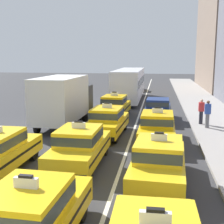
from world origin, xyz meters
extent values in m
cube|color=silver|center=(-1.60, 20.00, 0.00)|extent=(0.14, 80.00, 0.01)
cube|color=silver|center=(1.60, 20.00, 0.00)|extent=(0.14, 80.00, 0.01)
cylinder|color=black|center=(-3.86, 9.75, 0.32)|extent=(0.25, 0.64, 0.64)
cylinder|color=black|center=(-2.39, 9.73, 0.32)|extent=(0.25, 0.64, 0.64)
cube|color=black|center=(-3.11, 10.42, 0.42)|extent=(1.71, 0.17, 0.20)
cylinder|color=black|center=(-3.98, 18.22, 0.32)|extent=(0.26, 0.65, 0.64)
cylinder|color=black|center=(-2.08, 18.17, 0.32)|extent=(0.26, 0.65, 0.64)
cylinder|color=black|center=(-4.08, 14.32, 0.32)|extent=(0.26, 0.65, 0.64)
cylinder|color=black|center=(-2.18, 14.27, 0.32)|extent=(0.26, 0.65, 0.64)
cube|color=black|center=(-3.00, 19.17, 1.37)|extent=(2.16, 2.25, 2.10)
cube|color=#2D3842|center=(-2.98, 20.24, 1.67)|extent=(1.93, 0.11, 0.76)
cube|color=silver|center=(-3.09, 15.91, 1.92)|extent=(2.44, 5.26, 2.70)
cylinder|color=black|center=(-0.49, 5.11, 0.32)|extent=(0.26, 0.65, 0.64)
cylinder|color=black|center=(0.99, 5.06, 0.32)|extent=(0.26, 0.65, 0.64)
cube|color=black|center=(0.20, 3.56, 0.72)|extent=(1.96, 4.20, 0.10)
cube|color=yellow|center=(0.19, 3.41, 1.34)|extent=(1.67, 2.15, 0.64)
cube|color=#2D3842|center=(0.19, 3.41, 1.34)|extent=(1.69, 2.18, 0.35)
cube|color=white|center=(0.19, 3.41, 1.78)|extent=(0.56, 0.14, 0.24)
cube|color=black|center=(0.19, 3.41, 1.93)|extent=(0.32, 0.12, 0.06)
cube|color=black|center=(0.28, 5.77, 0.42)|extent=(1.71, 0.20, 0.20)
cylinder|color=black|center=(-0.84, 10.87, 0.32)|extent=(0.25, 0.64, 0.64)
cylinder|color=black|center=(0.64, 10.84, 0.32)|extent=(0.25, 0.64, 0.64)
cylinder|color=black|center=(-0.89, 7.81, 0.32)|extent=(0.25, 0.64, 0.64)
cylinder|color=black|center=(0.58, 7.78, 0.32)|extent=(0.25, 0.64, 0.64)
cube|color=yellow|center=(-0.13, 9.32, 0.67)|extent=(1.88, 4.53, 0.70)
cube|color=black|center=(-0.13, 9.32, 0.72)|extent=(1.89, 4.17, 0.10)
cube|color=yellow|center=(-0.13, 9.17, 1.34)|extent=(1.64, 2.13, 0.64)
cube|color=#2D3842|center=(-0.13, 9.17, 1.34)|extent=(1.66, 2.15, 0.35)
cube|color=white|center=(-0.13, 9.17, 1.78)|extent=(0.56, 0.13, 0.24)
cube|color=black|center=(-0.13, 9.17, 1.93)|extent=(0.32, 0.12, 0.06)
cube|color=black|center=(-0.09, 11.53, 0.42)|extent=(1.71, 0.17, 0.20)
cube|color=black|center=(-0.17, 7.11, 0.42)|extent=(1.71, 0.17, 0.20)
cylinder|color=black|center=(-0.47, 16.00, 0.32)|extent=(0.27, 0.65, 0.64)
cylinder|color=black|center=(1.00, 15.92, 0.32)|extent=(0.27, 0.65, 0.64)
cylinder|color=black|center=(-0.63, 12.94, 0.32)|extent=(0.27, 0.65, 0.64)
cylinder|color=black|center=(0.84, 12.87, 0.32)|extent=(0.27, 0.65, 0.64)
cube|color=yellow|center=(0.18, 14.43, 0.67)|extent=(2.03, 4.59, 0.70)
cube|color=black|center=(0.18, 14.43, 0.72)|extent=(2.03, 4.23, 0.10)
cube|color=yellow|center=(0.18, 14.28, 1.34)|extent=(1.71, 2.18, 0.64)
cube|color=#2D3842|center=(0.18, 14.28, 1.34)|extent=(1.73, 2.20, 0.35)
cube|color=white|center=(0.18, 14.28, 1.78)|extent=(0.57, 0.15, 0.24)
cube|color=black|center=(0.18, 14.28, 1.93)|extent=(0.33, 0.13, 0.06)
cube|color=black|center=(0.30, 16.64, 0.42)|extent=(1.71, 0.23, 0.20)
cube|color=black|center=(0.07, 12.23, 0.42)|extent=(1.71, 0.23, 0.20)
cylinder|color=black|center=(-0.84, 21.42, 0.32)|extent=(0.28, 0.65, 0.64)
cylinder|color=black|center=(0.64, 21.34, 0.32)|extent=(0.28, 0.65, 0.64)
cylinder|color=black|center=(-1.01, 18.36, 0.32)|extent=(0.28, 0.65, 0.64)
cylinder|color=black|center=(0.47, 18.28, 0.32)|extent=(0.28, 0.65, 0.64)
cube|color=yellow|center=(-0.19, 19.85, 0.67)|extent=(2.05, 4.59, 0.70)
cube|color=black|center=(-0.19, 19.85, 0.72)|extent=(2.05, 4.24, 0.10)
cube|color=yellow|center=(-0.19, 19.70, 1.34)|extent=(1.72, 2.19, 0.64)
cube|color=#2D3842|center=(-0.19, 19.70, 1.34)|extent=(1.74, 2.21, 0.35)
cube|color=white|center=(-0.19, 19.70, 1.78)|extent=(0.57, 0.15, 0.24)
cube|color=black|center=(-0.19, 19.70, 1.93)|extent=(0.33, 0.13, 0.06)
cube|color=black|center=(-0.06, 22.06, 0.42)|extent=(1.72, 0.24, 0.20)
cube|color=black|center=(-0.31, 17.64, 0.42)|extent=(1.72, 0.24, 0.20)
cylinder|color=black|center=(-0.96, 32.34, 0.32)|extent=(0.24, 0.64, 0.64)
cylinder|color=black|center=(1.04, 32.34, 0.32)|extent=(0.24, 0.64, 0.64)
cylinder|color=black|center=(-0.96, 25.62, 0.32)|extent=(0.24, 0.64, 0.64)
cylinder|color=black|center=(1.04, 25.62, 0.32)|extent=(0.24, 0.64, 0.64)
cube|color=silver|center=(0.04, 28.98, 1.77)|extent=(2.50, 11.20, 2.90)
cube|color=#2D3842|center=(0.04, 28.98, 2.02)|extent=(2.52, 10.75, 0.84)
cube|color=black|center=(0.05, 34.53, 2.97)|extent=(2.13, 0.08, 0.36)
cylinder|color=black|center=(-0.81, 39.94, 0.32)|extent=(0.27, 0.65, 0.64)
cylinder|color=black|center=(0.67, 39.87, 0.32)|extent=(0.27, 0.65, 0.64)
cylinder|color=black|center=(-0.96, 36.88, 0.32)|extent=(0.27, 0.65, 0.64)
cylinder|color=black|center=(0.52, 36.81, 0.32)|extent=(0.27, 0.65, 0.64)
cube|color=yellow|center=(-0.15, 38.37, 0.67)|extent=(2.02, 4.58, 0.70)
cube|color=black|center=(-0.15, 38.37, 0.72)|extent=(2.02, 4.23, 0.10)
cube|color=yellow|center=(-0.15, 38.22, 1.34)|extent=(1.70, 2.18, 0.64)
cube|color=#2D3842|center=(-0.15, 38.22, 1.34)|extent=(1.72, 2.20, 0.35)
cube|color=white|center=(-0.15, 38.22, 1.78)|extent=(0.57, 0.15, 0.24)
cube|color=black|center=(-0.15, 38.22, 1.93)|extent=(0.33, 0.13, 0.06)
cube|color=black|center=(-0.04, 40.58, 0.42)|extent=(1.71, 0.22, 0.20)
cube|color=black|center=(-0.26, 36.17, 0.42)|extent=(1.71, 0.22, 0.20)
cube|color=white|center=(3.06, 2.32, 1.78)|extent=(0.56, 0.13, 0.24)
cube|color=black|center=(3.06, 2.32, 1.93)|extent=(0.32, 0.11, 0.06)
cube|color=black|center=(3.02, 4.68, 0.42)|extent=(1.71, 0.16, 0.20)
cylinder|color=black|center=(2.48, 9.50, 0.32)|extent=(0.28, 0.65, 0.64)
cylinder|color=black|center=(3.95, 9.42, 0.32)|extent=(0.28, 0.65, 0.64)
cylinder|color=black|center=(2.30, 6.45, 0.32)|extent=(0.28, 0.65, 0.64)
cylinder|color=black|center=(3.77, 6.36, 0.32)|extent=(0.28, 0.65, 0.64)
cube|color=yellow|center=(3.13, 7.93, 0.67)|extent=(2.06, 4.60, 0.70)
cube|color=black|center=(3.13, 7.93, 0.72)|extent=(2.06, 4.24, 0.10)
cube|color=yellow|center=(3.12, 7.78, 1.34)|extent=(1.72, 2.19, 0.64)
cube|color=#2D3842|center=(3.12, 7.78, 1.34)|extent=(1.74, 2.21, 0.35)
cube|color=white|center=(3.12, 7.78, 1.78)|extent=(0.57, 0.15, 0.24)
cube|color=black|center=(3.12, 7.78, 1.93)|extent=(0.33, 0.13, 0.06)
cube|color=black|center=(3.25, 10.14, 0.42)|extent=(1.72, 0.24, 0.20)
cube|color=black|center=(3.00, 5.72, 0.42)|extent=(1.72, 0.24, 0.20)
cylinder|color=black|center=(2.33, 14.84, 0.32)|extent=(0.25, 0.64, 0.64)
cylinder|color=black|center=(3.80, 14.81, 0.32)|extent=(0.25, 0.64, 0.64)
cylinder|color=black|center=(2.27, 11.78, 0.32)|extent=(0.25, 0.64, 0.64)
cylinder|color=black|center=(3.74, 11.75, 0.32)|extent=(0.25, 0.64, 0.64)
cube|color=yellow|center=(3.04, 13.29, 0.67)|extent=(1.89, 4.53, 0.70)
cube|color=black|center=(3.04, 13.29, 0.72)|extent=(1.90, 4.18, 0.10)
cube|color=yellow|center=(3.03, 13.14, 1.34)|extent=(1.64, 2.13, 0.64)
cube|color=#2D3842|center=(3.03, 13.14, 1.34)|extent=(1.66, 2.15, 0.35)
cube|color=white|center=(3.03, 13.14, 1.78)|extent=(0.56, 0.13, 0.24)
cube|color=black|center=(3.03, 13.14, 1.93)|extent=(0.32, 0.12, 0.06)
cube|color=black|center=(3.08, 15.50, 0.42)|extent=(1.71, 0.17, 0.20)
cube|color=black|center=(2.99, 11.08, 0.42)|extent=(1.71, 0.17, 0.20)
cylinder|color=black|center=(2.35, 20.70, 0.32)|extent=(0.26, 0.65, 0.64)
cylinder|color=black|center=(3.80, 20.66, 0.32)|extent=(0.26, 0.65, 0.64)
cylinder|color=black|center=(2.27, 17.86, 0.32)|extent=(0.26, 0.65, 0.64)
cylinder|color=black|center=(3.72, 17.82, 0.32)|extent=(0.26, 0.65, 0.64)
cube|color=navy|center=(3.04, 19.26, 0.65)|extent=(1.88, 4.35, 0.66)
cube|color=navy|center=(3.03, 19.16, 1.28)|extent=(1.61, 1.94, 0.60)
cube|color=#2D3842|center=(3.03, 19.16, 1.28)|extent=(1.63, 1.96, 0.33)
cylinder|color=slate|center=(6.11, 16.70, 0.59)|extent=(0.24, 0.24, 0.87)
cube|color=#2D4CA5|center=(6.11, 16.70, 1.34)|extent=(0.36, 0.22, 0.63)
sphere|color=brown|center=(6.11, 16.70, 1.76)|extent=(0.20, 0.20, 0.20)
cylinder|color=#23232D|center=(5.87, 17.77, 0.57)|extent=(0.24, 0.24, 0.84)
cube|color=red|center=(5.87, 17.77, 1.29)|extent=(0.36, 0.22, 0.60)
sphere|color=beige|center=(5.87, 17.77, 1.70)|extent=(0.20, 0.20, 0.20)
camera|label=1|loc=(3.05, -2.62, 4.54)|focal=48.99mm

